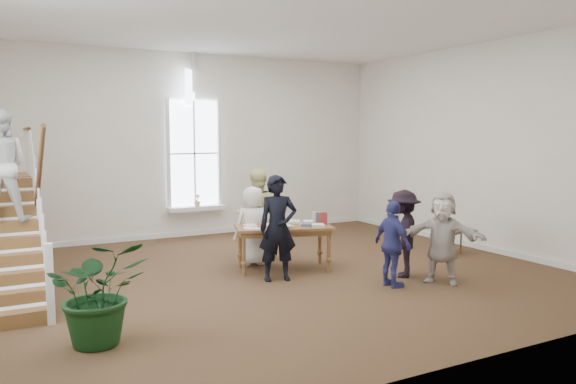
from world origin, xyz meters
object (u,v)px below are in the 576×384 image
library_table (284,230)px  police_officer (278,228)px  woman_cluster_a (393,244)px  woman_cluster_c (442,238)px  woman_cluster_b (403,233)px  side_chair (446,227)px  elderly_woman (253,226)px  person_yellow (256,214)px  floor_plant (99,292)px

library_table → police_officer: 0.81m
woman_cluster_a → woman_cluster_c: woman_cluster_c is taller
woman_cluster_b → side_chair: size_ratio=1.50×
police_officer → woman_cluster_c: (2.39, -1.47, -0.13)m
elderly_woman → woman_cluster_a: elderly_woman is taller
woman_cluster_a → woman_cluster_b: bearing=-54.4°
police_officer → woman_cluster_b: police_officer is taller
library_table → police_officer: (-0.46, -0.65, 0.17)m
police_officer → person_yellow: size_ratio=1.00×
library_table → person_yellow: (-0.06, 1.10, 0.17)m
woman_cluster_c → police_officer: bearing=-159.8°
library_table → woman_cluster_a: size_ratio=1.36×
side_chair → woman_cluster_a: bearing=-170.7°
library_table → woman_cluster_c: 2.86m
elderly_woman → person_yellow: person_yellow is taller
woman_cluster_a → woman_cluster_b: (0.60, 0.45, 0.06)m
woman_cluster_b → woman_cluster_c: 0.72m
police_officer → floor_plant: (-3.25, -1.62, -0.27)m
library_table → woman_cluster_c: (1.92, -2.12, 0.04)m
person_yellow → library_table: bearing=81.3°
woman_cluster_b → floor_plant: size_ratio=1.21×
library_table → person_yellow: 1.12m
woman_cluster_a → police_officer: bearing=48.3°
woman_cluster_a → floor_plant: 4.75m
woman_cluster_c → side_chair: size_ratio=1.51×
elderly_woman → woman_cluster_c: size_ratio=0.98×
library_table → floor_plant: floor_plant is taller
police_officer → side_chair: size_ratio=1.77×
person_yellow → police_officer: bearing=65.2°
library_table → woman_cluster_b: bearing=-24.5°
floor_plant → woman_cluster_a: bearing=4.2°
person_yellow → woman_cluster_c: size_ratio=1.17×
woman_cluster_b → elderly_woman: bearing=-92.6°
person_yellow → floor_plant: person_yellow is taller
woman_cluster_c → person_yellow: bearing=173.5°
elderly_woman → woman_cluster_c: (2.29, -2.72, 0.02)m
woman_cluster_a → woman_cluster_c: 0.92m
police_officer → elderly_woman: police_officer is taller
woman_cluster_b → woman_cluster_c: bearing=68.4°
police_officer → woman_cluster_c: 2.81m
floor_plant → elderly_woman: bearing=40.6°
elderly_woman → police_officer: bearing=89.5°
floor_plant → person_yellow: bearing=42.7°
police_officer → floor_plant: 3.64m
police_officer → person_yellow: bearing=91.1°
woman_cluster_c → floor_plant: (-5.64, -0.15, -0.14)m
woman_cluster_c → woman_cluster_a: bearing=-140.7°
floor_plant → library_table: bearing=31.4°
person_yellow → woman_cluster_a: person_yellow is taller
woman_cluster_c → library_table: bearing=-175.9°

